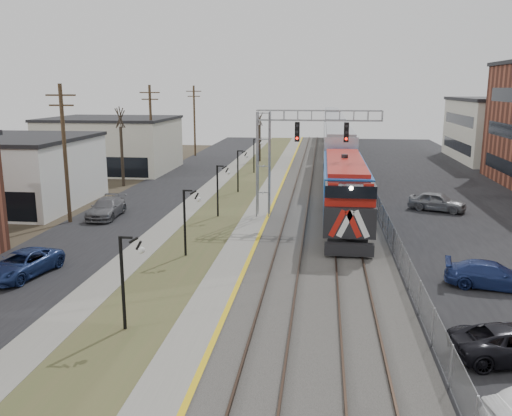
# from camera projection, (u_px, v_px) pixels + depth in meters

# --- Properties ---
(street_west) EXTENTS (7.00, 120.00, 0.04)m
(street_west) POSITION_uv_depth(u_px,v_px,m) (152.00, 197.00, 49.25)
(street_west) COLOR black
(street_west) RESTS_ON ground
(sidewalk) EXTENTS (2.00, 120.00, 0.08)m
(sidewalk) POSITION_uv_depth(u_px,v_px,m) (200.00, 198.00, 48.71)
(sidewalk) COLOR gray
(sidewalk) RESTS_ON ground
(grass_median) EXTENTS (4.00, 120.00, 0.06)m
(grass_median) POSITION_uv_depth(u_px,v_px,m) (233.00, 198.00, 48.35)
(grass_median) COLOR #4A532C
(grass_median) RESTS_ON ground
(platform) EXTENTS (2.00, 120.00, 0.24)m
(platform) POSITION_uv_depth(u_px,v_px,m) (266.00, 198.00, 47.97)
(platform) COLOR gray
(platform) RESTS_ON ground
(ballast_bed) EXTENTS (8.00, 120.00, 0.20)m
(ballast_bed) POSITION_uv_depth(u_px,v_px,m) (323.00, 200.00, 47.38)
(ballast_bed) COLOR #595651
(ballast_bed) RESTS_ON ground
(parking_lot) EXTENTS (16.00, 120.00, 0.04)m
(parking_lot) POSITION_uv_depth(u_px,v_px,m) (465.00, 204.00, 45.97)
(parking_lot) COLOR black
(parking_lot) RESTS_ON ground
(platform_edge) EXTENTS (0.24, 120.00, 0.01)m
(platform_edge) POSITION_uv_depth(u_px,v_px,m) (276.00, 197.00, 47.84)
(platform_edge) COLOR gold
(platform_edge) RESTS_ON platform
(track_near) EXTENTS (1.58, 120.00, 0.15)m
(track_near) POSITION_uv_depth(u_px,v_px,m) (300.00, 197.00, 47.58)
(track_near) COLOR #2D2119
(track_near) RESTS_ON ballast_bed
(track_far) EXTENTS (1.58, 120.00, 0.15)m
(track_far) POSITION_uv_depth(u_px,v_px,m) (340.00, 198.00, 47.17)
(track_far) COLOR #2D2119
(track_far) RESTS_ON ballast_bed
(train) EXTENTS (3.00, 85.85, 5.33)m
(train) POSITION_uv_depth(u_px,v_px,m) (335.00, 139.00, 73.42)
(train) COLOR #144FA8
(train) RESTS_ON ground
(signal_gantry) EXTENTS (9.00, 1.07, 8.15)m
(signal_gantry) POSITION_uv_depth(u_px,v_px,m) (287.00, 145.00, 39.73)
(signal_gantry) COLOR gray
(signal_gantry) RESTS_ON ground
(lampposts) EXTENTS (0.14, 62.14, 4.00)m
(lampposts) POSITION_uv_depth(u_px,v_px,m) (186.00, 222.00, 31.73)
(lampposts) COLOR black
(lampposts) RESTS_ON ground
(utility_poles) EXTENTS (0.28, 80.28, 10.00)m
(utility_poles) POSITION_uv_depth(u_px,v_px,m) (65.00, 155.00, 38.83)
(utility_poles) COLOR #4C3823
(utility_poles) RESTS_ON ground
(fence) EXTENTS (0.04, 120.00, 1.60)m
(fence) POSITION_uv_depth(u_px,v_px,m) (372.00, 193.00, 46.73)
(fence) COLOR gray
(fence) RESTS_ON ground
(bare_trees) EXTENTS (12.30, 42.30, 5.95)m
(bare_trees) POSITION_uv_depth(u_px,v_px,m) (151.00, 161.00, 52.59)
(bare_trees) COLOR #382D23
(bare_trees) RESTS_ON ground
(car_lot_d) EXTENTS (4.70, 2.61, 1.29)m
(car_lot_d) POSITION_uv_depth(u_px,v_px,m) (492.00, 276.00, 26.69)
(car_lot_d) COLOR navy
(car_lot_d) RESTS_ON ground
(car_lot_e) EXTENTS (4.78, 3.45, 1.51)m
(car_lot_e) POSITION_uv_depth(u_px,v_px,m) (437.00, 202.00, 43.36)
(car_lot_e) COLOR gray
(car_lot_e) RESTS_ON ground
(car_street_a) EXTENTS (3.02, 5.04, 1.31)m
(car_street_a) POSITION_uv_depth(u_px,v_px,m) (22.00, 265.00, 28.32)
(car_street_a) COLOR navy
(car_street_a) RESTS_ON ground
(car_street_b) EXTENTS (2.29, 5.05, 1.43)m
(car_street_b) POSITION_uv_depth(u_px,v_px,m) (106.00, 208.00, 41.22)
(car_street_b) COLOR slate
(car_street_b) RESTS_ON ground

